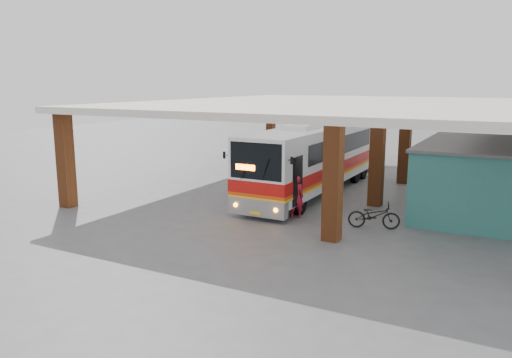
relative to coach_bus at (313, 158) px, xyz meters
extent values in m
plane|color=#515154|center=(0.60, -4.11, -1.83)|extent=(90.00, 90.00, 0.00)
cube|color=brown|center=(3.60, -7.11, 0.34)|extent=(0.60, 0.60, 4.35)
cube|color=brown|center=(3.60, -1.11, 0.34)|extent=(0.60, 0.60, 4.35)
cube|color=brown|center=(3.60, 4.89, 0.34)|extent=(0.60, 0.60, 4.35)
cube|color=brown|center=(-8.90, -8.11, 0.34)|extent=(0.60, 0.60, 4.35)
cube|color=brown|center=(-8.90, 12.89, 0.34)|extent=(0.60, 0.60, 4.35)
cube|color=silver|center=(1.10, 2.39, 2.67)|extent=(21.00, 23.00, 0.30)
cube|color=#2A6669|center=(8.10, -0.11, -0.33)|extent=(5.00, 8.00, 3.00)
cube|color=#525252|center=(8.10, -0.11, 1.22)|extent=(5.20, 8.20, 0.12)
cube|color=#12322C|center=(5.58, -1.61, -0.78)|extent=(0.08, 0.95, 2.10)
cube|color=black|center=(5.58, 1.39, -0.03)|extent=(0.08, 1.20, 1.00)
cube|color=black|center=(5.55, 1.39, -0.03)|extent=(0.04, 1.30, 1.10)
cube|color=white|center=(0.00, 0.04, 0.16)|extent=(2.66, 12.57, 2.93)
cube|color=white|center=(0.00, -1.01, 1.73)|extent=(1.27, 3.14, 0.26)
cube|color=gray|center=(-0.02, -6.06, -1.26)|extent=(2.64, 0.43, 0.73)
cube|color=#BB100D|center=(0.00, 0.04, -0.42)|extent=(2.70, 12.57, 0.52)
cube|color=#E0420C|center=(0.00, 0.04, -0.75)|extent=(2.70, 12.57, 0.14)
cube|color=yellow|center=(0.00, 0.04, -0.87)|extent=(2.70, 12.57, 0.10)
cube|color=black|center=(-0.02, -6.20, 0.70)|extent=(2.37, 0.11, 1.52)
cube|color=black|center=(-1.32, 0.88, 0.68)|extent=(0.08, 9.42, 0.94)
cube|color=black|center=(1.32, 0.87, 0.68)|extent=(0.08, 9.42, 0.94)
cube|color=#FF5905|center=(-0.49, -6.26, 0.42)|extent=(0.89, 0.05, 0.23)
sphere|color=orange|center=(-0.96, -6.27, -1.23)|extent=(0.19, 0.19, 0.19)
sphere|color=orange|center=(0.92, -6.28, -1.23)|extent=(0.19, 0.19, 0.19)
cube|color=yellow|center=(-0.02, -6.28, -1.47)|extent=(0.47, 0.03, 0.13)
cylinder|color=black|center=(-1.14, -4.36, -1.31)|extent=(0.34, 1.05, 1.05)
cylinder|color=black|center=(1.11, -4.36, -1.31)|extent=(0.34, 1.05, 1.05)
cylinder|color=black|center=(-1.11, 3.70, -1.31)|extent=(0.34, 1.05, 1.05)
cylinder|color=black|center=(1.14, 3.69, -1.31)|extent=(0.34, 1.05, 1.05)
cylinder|color=black|center=(-1.11, 5.06, -1.31)|extent=(0.34, 1.05, 1.05)
cylinder|color=black|center=(1.15, 5.06, -1.31)|extent=(0.34, 1.05, 1.05)
imported|color=black|center=(4.56, -4.90, -1.30)|extent=(2.13, 1.25, 1.06)
imported|color=red|center=(1.21, -4.94, -0.91)|extent=(0.80, 0.72, 1.85)
cube|color=red|center=(5.60, 4.29, -1.61)|extent=(0.50, 0.50, 0.06)
cube|color=red|center=(5.76, 4.34, -1.36)|extent=(0.16, 0.40, 0.57)
cylinder|color=black|center=(5.49, 4.09, -1.74)|extent=(0.03, 0.03, 0.19)
cylinder|color=black|center=(5.80, 4.18, -1.74)|extent=(0.03, 0.03, 0.19)
cylinder|color=black|center=(5.40, 4.40, -1.74)|extent=(0.03, 0.03, 0.19)
cylinder|color=black|center=(5.71, 4.49, -1.74)|extent=(0.03, 0.03, 0.19)
camera|label=1|loc=(9.46, -23.84, 3.85)|focal=35.00mm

